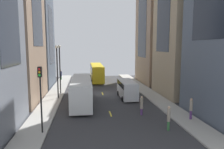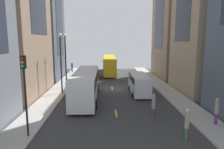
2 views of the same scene
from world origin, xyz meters
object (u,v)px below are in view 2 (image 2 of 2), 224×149
(pedestrian_walking_far, at_px, (72,67))
(traffic_light_near_corner, at_px, (24,81))
(pedestrian_waiting_curb, at_px, (217,110))
(car_orange_0, at_px, (93,73))
(pedestrian_crossing_mid, at_px, (187,123))
(delivery_van_white, at_px, (139,83))
(city_bus_white, at_px, (86,83))
(pedestrian_crossing_near, at_px, (154,104))
(streetcar_yellow, at_px, (109,63))

(pedestrian_walking_far, height_order, traffic_light_near_corner, traffic_light_near_corner)
(pedestrian_waiting_curb, bearing_deg, traffic_light_near_corner, -66.64)
(pedestrian_walking_far, relative_size, traffic_light_near_corner, 0.37)
(car_orange_0, relative_size, pedestrian_crossing_mid, 2.07)
(pedestrian_crossing_mid, height_order, traffic_light_near_corner, traffic_light_near_corner)
(delivery_van_white, distance_m, pedestrian_crossing_mid, 12.64)
(pedestrian_waiting_curb, bearing_deg, city_bus_white, -108.77)
(car_orange_0, xyz_separation_m, pedestrian_crossing_near, (6.61, -19.96, 0.17))
(city_bus_white, distance_m, streetcar_yellow, 19.69)
(streetcar_yellow, height_order, traffic_light_near_corner, traffic_light_near_corner)
(pedestrian_waiting_curb, bearing_deg, delivery_van_white, -139.00)
(city_bus_white, bearing_deg, pedestrian_waiting_curb, -35.91)
(car_orange_0, relative_size, pedestrian_walking_far, 2.24)
(streetcar_yellow, distance_m, pedestrian_waiting_curb, 28.74)
(city_bus_white, xyz_separation_m, traffic_light_near_corner, (-3.30, -9.73, 2.16))
(delivery_van_white, bearing_deg, streetcar_yellow, 101.42)
(delivery_van_white, xyz_separation_m, pedestrian_waiting_curb, (4.58, -10.35, -0.17))
(delivery_van_white, bearing_deg, city_bus_white, -161.66)
(city_bus_white, xyz_separation_m, delivery_van_white, (6.67, 2.21, -0.49))
(pedestrian_crossing_near, bearing_deg, streetcar_yellow, -165.16)
(city_bus_white, relative_size, pedestrian_walking_far, 5.57)
(pedestrian_walking_far, distance_m, pedestrian_crossing_mid, 33.38)
(pedestrian_crossing_near, distance_m, pedestrian_walking_far, 28.65)
(pedestrian_crossing_mid, bearing_deg, delivery_van_white, -138.20)
(streetcar_yellow, bearing_deg, pedestrian_walking_far, 172.40)
(city_bus_white, height_order, pedestrian_crossing_near, city_bus_white)
(pedestrian_waiting_curb, distance_m, traffic_light_near_corner, 14.90)
(pedestrian_crossing_near, height_order, traffic_light_near_corner, traffic_light_near_corner)
(car_orange_0, distance_m, pedestrian_walking_far, 7.96)
(pedestrian_crossing_near, distance_m, pedestrian_crossing_mid, 4.78)
(delivery_van_white, distance_m, pedestrian_crossing_near, 7.97)
(pedestrian_crossing_near, bearing_deg, city_bus_white, -123.76)
(pedestrian_crossing_mid, bearing_deg, pedestrian_crossing_near, -128.81)
(pedestrian_crossing_near, height_order, pedestrian_waiting_curb, pedestrian_waiting_curb)
(pedestrian_crossing_near, distance_m, pedestrian_waiting_curb, 5.16)
(delivery_van_white, height_order, pedestrian_crossing_mid, delivery_van_white)
(car_orange_0, distance_m, pedestrian_crossing_near, 21.03)
(pedestrian_waiting_curb, relative_size, traffic_light_near_corner, 0.38)
(city_bus_white, distance_m, car_orange_0, 14.25)
(city_bus_white, bearing_deg, car_orange_0, 89.69)
(streetcar_yellow, height_order, pedestrian_walking_far, streetcar_yellow)
(car_orange_0, height_order, pedestrian_walking_far, pedestrian_walking_far)
(pedestrian_walking_far, relative_size, pedestrian_crossing_mid, 0.92)
(delivery_van_white, xyz_separation_m, pedestrian_crossing_mid, (1.27, -12.57, -0.28))
(pedestrian_crossing_near, bearing_deg, pedestrian_crossing_mid, 22.08)
(pedestrian_walking_far, bearing_deg, streetcar_yellow, 59.52)
(pedestrian_walking_far, distance_m, traffic_light_near_corner, 30.40)
(pedestrian_crossing_mid, distance_m, traffic_light_near_corner, 11.62)
(pedestrian_waiting_curb, xyz_separation_m, traffic_light_near_corner, (-14.54, -1.59, 2.83))
(delivery_van_white, height_order, pedestrian_crossing_near, delivery_van_white)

